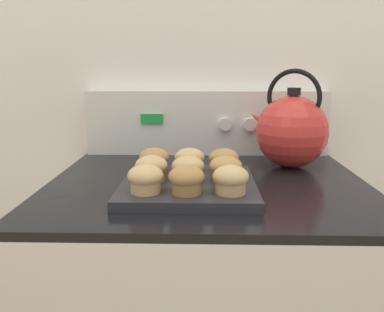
% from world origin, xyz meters
% --- Properties ---
extents(wall_back, '(8.00, 0.05, 2.40)m').
position_xyz_m(wall_back, '(0.00, 0.71, 1.20)').
color(wall_back, white).
rests_on(wall_back, ground_plane).
extents(control_panel, '(0.75, 0.07, 0.20)m').
position_xyz_m(control_panel, '(0.00, 0.66, 1.01)').
color(control_panel, silver).
rests_on(control_panel, stove_range).
extents(muffin_pan, '(0.30, 0.30, 0.02)m').
position_xyz_m(muffin_pan, '(-0.04, 0.26, 0.92)').
color(muffin_pan, '#28282D').
rests_on(muffin_pan, stove_range).
extents(muffin_r0_c0, '(0.07, 0.07, 0.06)m').
position_xyz_m(muffin_r0_c0, '(-0.13, 0.18, 0.96)').
color(muffin_r0_c0, tan).
rests_on(muffin_r0_c0, muffin_pan).
extents(muffin_r0_c1, '(0.07, 0.07, 0.06)m').
position_xyz_m(muffin_r0_c1, '(-0.05, 0.17, 0.96)').
color(muffin_r0_c1, olive).
rests_on(muffin_r0_c1, muffin_pan).
extents(muffin_r0_c2, '(0.07, 0.07, 0.06)m').
position_xyz_m(muffin_r0_c2, '(0.04, 0.18, 0.96)').
color(muffin_r0_c2, tan).
rests_on(muffin_r0_c2, muffin_pan).
extents(muffin_r1_c0, '(0.07, 0.07, 0.06)m').
position_xyz_m(muffin_r1_c0, '(-0.13, 0.27, 0.96)').
color(muffin_r1_c0, tan).
rests_on(muffin_r1_c0, muffin_pan).
extents(muffin_r1_c1, '(0.07, 0.07, 0.06)m').
position_xyz_m(muffin_r1_c1, '(-0.05, 0.26, 0.96)').
color(muffin_r1_c1, tan).
rests_on(muffin_r1_c1, muffin_pan).
extents(muffin_r1_c2, '(0.07, 0.07, 0.06)m').
position_xyz_m(muffin_r1_c2, '(0.04, 0.26, 0.96)').
color(muffin_r1_c2, tan).
rests_on(muffin_r1_c2, muffin_pan).
extents(muffin_r2_c0, '(0.07, 0.07, 0.06)m').
position_xyz_m(muffin_r2_c0, '(-0.13, 0.35, 0.96)').
color(muffin_r2_c0, '#A37A4C').
rests_on(muffin_r2_c0, muffin_pan).
extents(muffin_r2_c1, '(0.07, 0.07, 0.06)m').
position_xyz_m(muffin_r2_c1, '(-0.04, 0.35, 0.96)').
color(muffin_r2_c1, olive).
rests_on(muffin_r2_c1, muffin_pan).
extents(muffin_r2_c2, '(0.07, 0.07, 0.06)m').
position_xyz_m(muffin_r2_c2, '(0.04, 0.35, 0.96)').
color(muffin_r2_c2, tan).
rests_on(muffin_r2_c2, muffin_pan).
extents(tea_kettle, '(0.22, 0.20, 0.27)m').
position_xyz_m(tea_kettle, '(0.23, 0.49, 1.01)').
color(tea_kettle, red).
rests_on(tea_kettle, stove_range).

